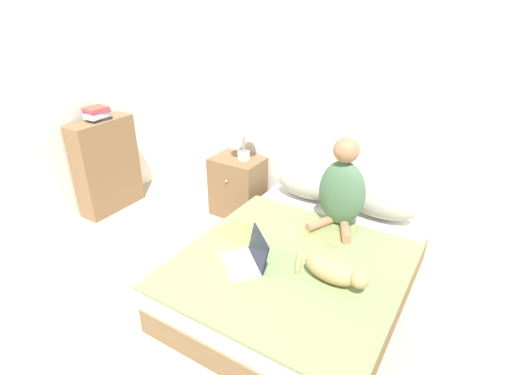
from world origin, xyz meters
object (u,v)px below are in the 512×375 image
object	(u,v)px
pillow_near	(308,185)
table_lamp	(243,126)
laptop_open	(247,259)
book_stack_top	(97,114)
cat_tabby	(334,271)
bookshelf	(107,166)
person_sitting	(342,189)
nightstand	(238,186)
pillow_far	(380,204)
bed	(300,272)

from	to	relation	value
pillow_near	table_lamp	xyz separation A→B (m)	(-0.71, -0.02, 0.45)
laptop_open	book_stack_top	size ratio (longest dim) A/B	1.77
cat_tabby	table_lamp	world-z (taller)	table_lamp
laptop_open	bookshelf	world-z (taller)	bookshelf
laptop_open	table_lamp	world-z (taller)	table_lamp
person_sitting	book_stack_top	size ratio (longest dim) A/B	3.11
pillow_near	bookshelf	world-z (taller)	bookshelf
nightstand	pillow_far	bearing A→B (deg)	1.39
pillow_far	book_stack_top	xyz separation A→B (m)	(-2.68, -0.65, 0.54)
cat_tabby	table_lamp	xyz separation A→B (m)	(-1.37, 1.00, 0.49)
laptop_open	book_stack_top	world-z (taller)	book_stack_top
pillow_near	person_sitting	distance (m)	0.55
bed	pillow_near	size ratio (longest dim) A/B	3.19
pillow_near	bookshelf	size ratio (longest dim) A/B	0.61
bed	pillow_far	bearing A→B (deg)	67.50
bed	cat_tabby	distance (m)	0.48
laptop_open	table_lamp	xyz separation A→B (m)	(-0.78, 1.15, 0.52)
table_lamp	bookshelf	size ratio (longest dim) A/B	0.47
pillow_far	cat_tabby	world-z (taller)	pillow_far
bookshelf	pillow_far	bearing A→B (deg)	13.75
bed	nightstand	bearing A→B (deg)	145.10
bookshelf	book_stack_top	bearing A→B (deg)	-176.51
table_lamp	laptop_open	bearing A→B (deg)	-55.68
pillow_far	nightstand	xyz separation A→B (m)	(-1.45, -0.04, -0.20)
pillow_near	pillow_far	distance (m)	0.67
pillow_far	nightstand	world-z (taller)	pillow_far
pillow_far	laptop_open	distance (m)	1.31
bookshelf	bed	bearing A→B (deg)	-3.82
pillow_far	book_stack_top	size ratio (longest dim) A/B	2.49
pillow_near	nightstand	bearing A→B (deg)	-177.41
pillow_near	bookshelf	distance (m)	2.11
cat_tabby	nightstand	xyz separation A→B (m)	(-1.44, 0.98, -0.16)
bed	pillow_far	distance (m)	0.93
cat_tabby	book_stack_top	size ratio (longest dim) A/B	2.36
pillow_near	person_sitting	bearing A→B (deg)	-34.77
cat_tabby	nightstand	distance (m)	1.75
table_lamp	bed	bearing A→B (deg)	-37.30
bookshelf	pillow_near	bearing A→B (deg)	18.09
bed	cat_tabby	size ratio (longest dim) A/B	3.36
laptop_open	bookshelf	bearing A→B (deg)	-152.45
bed	nightstand	xyz separation A→B (m)	(-1.11, 0.77, 0.12)
pillow_near	pillow_far	size ratio (longest dim) A/B	1.00
person_sitting	bookshelf	distance (m)	2.46
pillow_near	cat_tabby	world-z (taller)	pillow_near
nightstand	bookshelf	bearing A→B (deg)	-153.22
cat_tabby	person_sitting	bearing A→B (deg)	115.84
cat_tabby	table_lamp	size ratio (longest dim) A/B	1.25
bed	bookshelf	distance (m)	2.36
bed	person_sitting	distance (m)	0.74
pillow_near	bookshelf	xyz separation A→B (m)	(-2.00, -0.65, -0.02)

